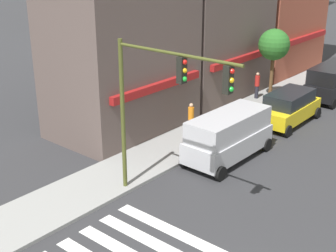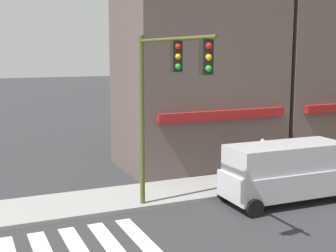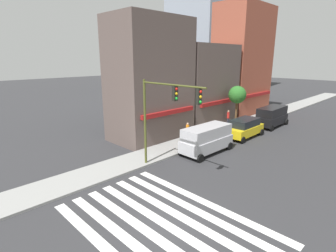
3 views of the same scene
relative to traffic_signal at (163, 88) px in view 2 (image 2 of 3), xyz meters
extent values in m
cube|color=gray|center=(-4.17, 3.11, -4.64)|extent=(120.00, 3.00, 0.15)
cube|color=brown|center=(4.98, 7.11, 1.14)|extent=(7.80, 5.00, 11.71)
cube|color=maroon|center=(4.98, 4.46, -1.72)|extent=(6.63, 0.30, 0.40)
cube|color=brown|center=(13.37, 7.11, 0.01)|extent=(8.44, 5.00, 9.46)
cylinder|color=#474C1E|center=(0.00, 2.01, -1.48)|extent=(0.18, 0.18, 6.48)
cylinder|color=#474C1E|center=(0.00, -0.74, 1.56)|extent=(0.12, 5.50, 0.12)
cube|color=black|center=(0.00, -1.02, 1.04)|extent=(0.32, 0.24, 0.95)
sphere|color=red|center=(0.00, -1.15, 1.33)|extent=(0.18, 0.18, 0.18)
sphere|color=#EAAD14|center=(0.00, -1.15, 1.03)|extent=(0.18, 0.18, 0.18)
sphere|color=green|center=(0.00, -1.15, 0.73)|extent=(0.18, 0.18, 0.18)
cube|color=black|center=(0.00, -2.94, 1.04)|extent=(0.32, 0.24, 0.95)
sphere|color=red|center=(0.00, -3.07, 1.33)|extent=(0.18, 0.18, 0.18)
sphere|color=#EAAD14|center=(0.00, -3.07, 1.03)|extent=(0.18, 0.18, 0.18)
sphere|color=green|center=(0.00, -3.07, 0.73)|extent=(0.18, 0.18, 0.18)
cube|color=#B7B7BC|center=(5.36, 0.31, -3.88)|extent=(5.03, 2.09, 1.00)
cube|color=#B7B7BC|center=(5.36, 0.31, -2.88)|extent=(4.78, 1.92, 1.00)
cylinder|color=black|center=(3.27, 1.31, -4.38)|extent=(0.68, 0.22, 0.68)
cylinder|color=black|center=(3.27, -0.69, -4.38)|extent=(0.68, 0.22, 0.68)
cylinder|color=black|center=(7.45, 1.31, -4.38)|extent=(0.68, 0.22, 0.68)
cylinder|color=#23232D|center=(6.47, 3.43, -4.14)|extent=(0.26, 0.26, 0.85)
cylinder|color=orange|center=(6.47, 3.43, -3.37)|extent=(0.32, 0.32, 0.70)
sphere|color=tan|center=(6.47, 3.43, -2.91)|extent=(0.22, 0.22, 0.22)
camera|label=1|loc=(-12.44, -10.88, 5.11)|focal=50.00mm
camera|label=2|loc=(-6.09, -14.15, 1.19)|focal=50.00mm
camera|label=3|loc=(-12.03, -12.48, 3.24)|focal=28.00mm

